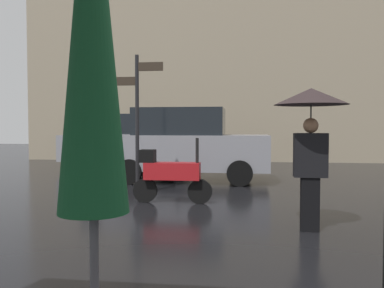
% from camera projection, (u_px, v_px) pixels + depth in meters
% --- Properties ---
extents(folded_patio_umbrella_far, '(0.47, 0.47, 2.68)m').
position_uv_depth(folded_patio_umbrella_far, '(92.00, 54.00, 1.57)').
color(folded_patio_umbrella_far, black).
rests_on(folded_patio_umbrella_far, ground).
extents(pedestrian_with_umbrella, '(1.01, 1.01, 1.97)m').
position_uv_depth(pedestrian_with_umbrella, '(311.00, 117.00, 5.51)').
color(pedestrian_with_umbrella, black).
rests_on(pedestrian_with_umbrella, ground).
extents(parked_scooter, '(1.51, 0.32, 1.23)m').
position_uv_depth(parked_scooter, '(170.00, 174.00, 7.59)').
color(parked_scooter, black).
rests_on(parked_scooter, ground).
extents(parked_car_left, '(4.23, 1.84, 1.94)m').
position_uv_depth(parked_car_left, '(186.00, 144.00, 10.72)').
color(parked_car_left, gray).
rests_on(parked_car_left, ground).
extents(parked_car_right, '(4.34, 1.91, 1.86)m').
position_uv_depth(parked_car_right, '(127.00, 142.00, 13.51)').
color(parked_car_right, gray).
rests_on(parked_car_right, ground).
extents(street_signpost, '(1.08, 0.08, 2.96)m').
position_uv_depth(street_signpost, '(137.00, 110.00, 8.55)').
color(street_signpost, black).
rests_on(street_signpost, ground).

